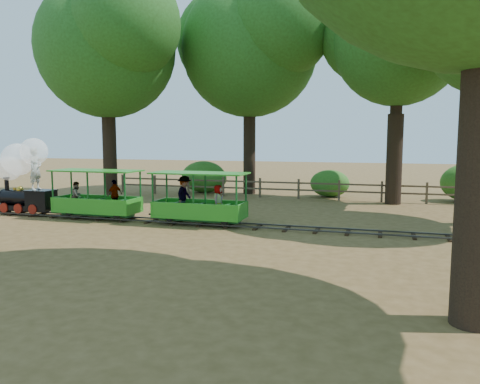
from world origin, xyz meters
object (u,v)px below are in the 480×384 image
(carriage_rear, at_px, (197,202))
(fence, at_px, (279,187))
(carriage_front, at_px, (97,199))
(locomotive, at_px, (23,171))

(carriage_rear, distance_m, fence, 8.05)
(carriage_rear, height_order, fence, carriage_rear)
(carriage_front, distance_m, carriage_rear, 4.04)
(locomotive, xyz_separation_m, carriage_front, (3.43, -0.10, -1.01))
(locomotive, distance_m, fence, 11.83)
(carriage_front, height_order, fence, carriage_front)
(locomotive, height_order, carriage_front, locomotive)
(fence, bearing_deg, carriage_front, -123.29)
(locomotive, distance_m, carriage_front, 3.58)
(carriage_front, distance_m, fence, 9.61)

